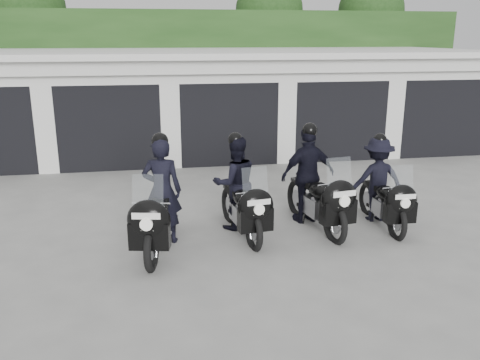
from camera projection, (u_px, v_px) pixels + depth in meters
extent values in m
plane|color=#979792|center=(279.00, 244.00, 8.55)|extent=(80.00, 80.00, 0.00)
cube|color=silver|center=(215.00, 100.00, 16.22)|extent=(16.00, 6.00, 2.80)
cube|color=silver|center=(215.00, 53.00, 15.62)|extent=(16.40, 6.80, 0.16)
cube|color=silver|center=(231.00, 66.00, 12.80)|extent=(16.40, 0.12, 0.40)
cube|color=black|center=(230.00, 161.00, 13.71)|extent=(16.00, 0.06, 0.24)
cube|color=silver|center=(46.00, 118.00, 12.75)|extent=(0.50, 0.50, 2.80)
cube|color=black|center=(113.00, 121.00, 14.08)|extent=(2.60, 2.60, 2.20)
cube|color=silver|center=(106.00, 72.00, 12.70)|extent=(2.60, 0.50, 0.60)
cube|color=silver|center=(170.00, 114.00, 13.26)|extent=(0.50, 0.50, 2.80)
cube|color=black|center=(223.00, 118.00, 14.59)|extent=(2.60, 2.60, 2.20)
cube|color=silver|center=(228.00, 71.00, 13.22)|extent=(2.60, 0.50, 0.60)
cube|color=silver|center=(285.00, 111.00, 13.77)|extent=(0.50, 0.50, 2.80)
cube|color=black|center=(326.00, 115.00, 15.11)|extent=(2.60, 2.60, 2.20)
cube|color=silver|center=(341.00, 69.00, 13.73)|extent=(2.60, 0.50, 0.60)
cube|color=silver|center=(392.00, 109.00, 14.29)|extent=(0.50, 0.50, 2.80)
cube|color=black|center=(422.00, 113.00, 15.62)|extent=(2.60, 2.60, 2.20)
cube|color=silver|center=(446.00, 68.00, 14.24)|extent=(2.60, 0.50, 0.60)
cube|color=#1B3B15|center=(202.00, 68.00, 19.80)|extent=(20.00, 2.00, 4.30)
sphere|color=#1B3B15|center=(29.00, 8.00, 19.53)|extent=(2.80, 2.80, 2.80)
cylinder|color=black|center=(36.00, 81.00, 20.28)|extent=(0.24, 0.24, 3.30)
sphere|color=#1B3B15|center=(269.00, 10.00, 21.10)|extent=(2.80, 2.80, 2.80)
cylinder|color=black|center=(268.00, 77.00, 21.86)|extent=(0.24, 0.24, 3.30)
sphere|color=#1B3B15|center=(371.00, 11.00, 21.85)|extent=(2.80, 2.80, 2.80)
cylinder|color=black|center=(366.00, 76.00, 22.60)|extent=(0.24, 0.24, 3.30)
torus|color=black|center=(151.00, 248.00, 7.58)|extent=(0.26, 0.75, 0.75)
torus|color=black|center=(168.00, 215.00, 9.00)|extent=(0.26, 0.75, 0.75)
cube|color=#9A9A9E|center=(160.00, 226.00, 8.29)|extent=(0.37, 0.60, 0.33)
cube|color=black|center=(160.00, 235.00, 8.32)|extent=(0.34, 1.32, 0.06)
ellipsoid|color=black|center=(157.00, 209.00, 8.03)|extent=(0.44, 0.64, 0.29)
cube|color=black|center=(162.00, 199.00, 8.45)|extent=(0.37, 0.60, 0.10)
ellipsoid|color=black|center=(149.00, 220.00, 7.37)|extent=(0.70, 0.46, 0.61)
cube|color=black|center=(150.00, 235.00, 7.44)|extent=(0.63, 0.34, 0.41)
cube|color=#B2BFC6|center=(148.00, 193.00, 7.29)|extent=(0.47, 0.21, 0.52)
cylinder|color=silver|center=(151.00, 204.00, 7.52)|extent=(0.57, 0.14, 0.03)
cube|color=white|center=(146.00, 216.00, 7.17)|extent=(0.40, 0.10, 0.09)
cube|color=white|center=(147.00, 228.00, 7.25)|extent=(0.18, 0.05, 0.10)
imported|color=black|center=(162.00, 191.00, 8.43)|extent=(0.73, 0.55, 1.80)
sphere|color=black|center=(160.00, 141.00, 8.20)|extent=(0.28, 0.28, 0.28)
torus|color=black|center=(254.00, 231.00, 8.31)|extent=(0.21, 0.71, 0.70)
torus|color=black|center=(229.00, 205.00, 9.58)|extent=(0.21, 0.71, 0.70)
cube|color=#9A9A9E|center=(240.00, 213.00, 8.94)|extent=(0.32, 0.56, 0.31)
cube|color=black|center=(240.00, 222.00, 8.97)|extent=(0.26, 1.25, 0.06)
ellipsoid|color=black|center=(243.00, 198.00, 8.71)|extent=(0.39, 0.59, 0.28)
cube|color=black|center=(236.00, 190.00, 9.08)|extent=(0.32, 0.56, 0.10)
ellipsoid|color=black|center=(255.00, 206.00, 8.12)|extent=(0.65, 0.40, 0.58)
cube|color=black|center=(255.00, 219.00, 8.18)|extent=(0.58, 0.29, 0.39)
cube|color=#B2BFC6|center=(255.00, 183.00, 8.04)|extent=(0.44, 0.17, 0.49)
cylinder|color=silver|center=(252.00, 192.00, 8.25)|extent=(0.54, 0.10, 0.03)
cube|color=white|center=(259.00, 202.00, 7.94)|extent=(0.38, 0.07, 0.09)
cube|color=white|center=(258.00, 212.00, 8.01)|extent=(0.17, 0.04, 0.10)
imported|color=black|center=(235.00, 183.00, 9.06)|extent=(0.91, 0.75, 1.69)
sphere|color=black|center=(235.00, 139.00, 8.84)|extent=(0.26, 0.26, 0.26)
torus|color=black|center=(335.00, 224.00, 8.58)|extent=(0.24, 0.76, 0.75)
torus|color=black|center=(297.00, 198.00, 9.92)|extent=(0.24, 0.76, 0.75)
cube|color=#9A9A9E|center=(314.00, 206.00, 9.25)|extent=(0.36, 0.60, 0.33)
cube|color=black|center=(314.00, 215.00, 9.27)|extent=(0.30, 1.33, 0.06)
ellipsoid|color=black|center=(320.00, 190.00, 8.99)|extent=(0.42, 0.64, 0.29)
cube|color=black|center=(308.00, 183.00, 9.39)|extent=(0.36, 0.60, 0.10)
ellipsoid|color=black|center=(339.00, 198.00, 8.37)|extent=(0.69, 0.44, 0.61)
cube|color=black|center=(338.00, 212.00, 8.44)|extent=(0.62, 0.32, 0.41)
cube|color=#B2BFC6|center=(339.00, 174.00, 8.29)|extent=(0.46, 0.19, 0.52)
cylinder|color=silver|center=(333.00, 184.00, 8.51)|extent=(0.57, 0.12, 0.03)
cube|color=white|center=(345.00, 194.00, 8.18)|extent=(0.41, 0.08, 0.09)
cube|color=white|center=(343.00, 204.00, 8.26)|extent=(0.18, 0.05, 0.10)
imported|color=black|center=(308.00, 175.00, 9.37)|extent=(1.14, 0.77, 1.80)
sphere|color=black|center=(310.00, 130.00, 9.14)|extent=(0.28, 0.28, 0.28)
torus|color=black|center=(397.00, 222.00, 8.74)|extent=(0.11, 0.67, 0.66)
torus|color=black|center=(367.00, 199.00, 9.98)|extent=(0.11, 0.67, 0.66)
cube|color=#9A9A9E|center=(381.00, 206.00, 9.36)|extent=(0.25, 0.50, 0.29)
cube|color=black|center=(381.00, 214.00, 9.38)|extent=(0.09, 1.18, 0.05)
ellipsoid|color=black|center=(386.00, 193.00, 9.13)|extent=(0.30, 0.53, 0.26)
cube|color=black|center=(377.00, 186.00, 9.49)|extent=(0.25, 0.50, 0.09)
ellipsoid|color=black|center=(401.00, 200.00, 8.55)|extent=(0.58, 0.31, 0.55)
cube|color=black|center=(400.00, 212.00, 8.61)|extent=(0.53, 0.21, 0.36)
cube|color=#B2BFC6|center=(402.00, 179.00, 8.48)|extent=(0.40, 0.11, 0.46)
cylinder|color=silver|center=(397.00, 188.00, 8.68)|extent=(0.51, 0.03, 0.03)
cube|color=white|center=(406.00, 197.00, 8.37)|extent=(0.36, 0.02, 0.08)
cube|color=white|center=(404.00, 206.00, 8.44)|extent=(0.16, 0.02, 0.09)
imported|color=black|center=(377.00, 179.00, 9.48)|extent=(1.04, 0.55, 1.60)
sphere|color=black|center=(380.00, 140.00, 9.27)|extent=(0.25, 0.25, 0.25)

